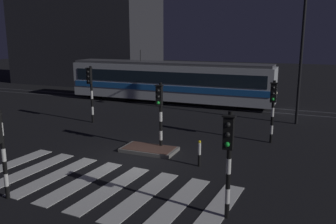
# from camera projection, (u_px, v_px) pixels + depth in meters

# --- Properties ---
(ground_plane) EXTENTS (120.00, 120.00, 0.00)m
(ground_plane) POSITION_uv_depth(u_px,v_px,m) (133.00, 160.00, 15.27)
(ground_plane) COLOR black
(rail_near) EXTENTS (80.00, 0.12, 0.03)m
(rail_near) POSITION_uv_depth(u_px,v_px,m) (211.00, 108.00, 26.33)
(rail_near) COLOR #59595E
(rail_near) RESTS_ON ground
(rail_far) EXTENTS (80.00, 0.12, 0.03)m
(rail_far) POSITION_uv_depth(u_px,v_px,m) (216.00, 104.00, 27.62)
(rail_far) COLOR #59595E
(rail_far) RESTS_ON ground
(crosswalk_zebra) EXTENTS (9.94, 4.84, 0.02)m
(crosswalk_zebra) POSITION_uv_depth(u_px,v_px,m) (96.00, 185.00, 12.72)
(crosswalk_zebra) COLOR silver
(crosswalk_zebra) RESTS_ON ground
(traffic_island) EXTENTS (2.52, 1.39, 0.18)m
(traffic_island) POSITION_uv_depth(u_px,v_px,m) (149.00, 149.00, 16.45)
(traffic_island) COLOR slate
(traffic_island) RESTS_ON ground
(traffic_light_kerb_mid_left) EXTENTS (0.36, 0.42, 3.00)m
(traffic_light_kerb_mid_left) POSITION_uv_depth(u_px,v_px,m) (0.00, 141.00, 11.22)
(traffic_light_kerb_mid_left) COLOR black
(traffic_light_kerb_mid_left) RESTS_ON ground
(traffic_light_corner_near_right) EXTENTS (0.36, 0.42, 3.21)m
(traffic_light_corner_near_right) POSITION_uv_depth(u_px,v_px,m) (228.00, 150.00, 9.94)
(traffic_light_corner_near_right) COLOR black
(traffic_light_corner_near_right) RESTS_ON ground
(traffic_light_corner_far_right) EXTENTS (0.36, 0.42, 3.14)m
(traffic_light_corner_far_right) POSITION_uv_depth(u_px,v_px,m) (273.00, 102.00, 17.27)
(traffic_light_corner_far_right) COLOR black
(traffic_light_corner_far_right) RESTS_ON ground
(traffic_light_corner_far_left) EXTENTS (0.36, 0.42, 3.48)m
(traffic_light_corner_far_left) POSITION_uv_depth(u_px,v_px,m) (90.00, 86.00, 21.38)
(traffic_light_corner_far_left) COLOR black
(traffic_light_corner_far_left) RESTS_ON ground
(traffic_light_median_centre) EXTENTS (0.36, 0.42, 3.16)m
(traffic_light_median_centre) POSITION_uv_depth(u_px,v_px,m) (160.00, 106.00, 16.25)
(traffic_light_median_centre) COLOR black
(traffic_light_median_centre) RESTS_ON ground
(street_lamp_trackside_right) EXTENTS (0.44, 1.21, 7.66)m
(street_lamp_trackside_right) POSITION_uv_depth(u_px,v_px,m) (302.00, 44.00, 20.36)
(street_lamp_trackside_right) COLOR black
(street_lamp_trackside_right) RESTS_ON ground
(tram) EXTENTS (16.47, 2.58, 4.15)m
(tram) POSITION_uv_depth(u_px,v_px,m) (169.00, 81.00, 28.00)
(tram) COLOR silver
(tram) RESTS_ON ground
(bollard_island_edge) EXTENTS (0.12, 0.12, 1.11)m
(bollard_island_edge) POSITION_uv_depth(u_px,v_px,m) (199.00, 153.00, 14.46)
(bollard_island_edge) COLOR black
(bollard_island_edge) RESTS_ON ground
(building_backdrop) EXTENTS (15.36, 8.00, 11.82)m
(building_backdrop) POSITION_uv_depth(u_px,v_px,m) (86.00, 30.00, 39.53)
(building_backdrop) COLOR #2D2D33
(building_backdrop) RESTS_ON ground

